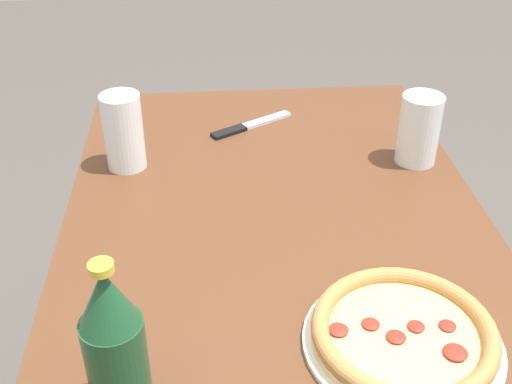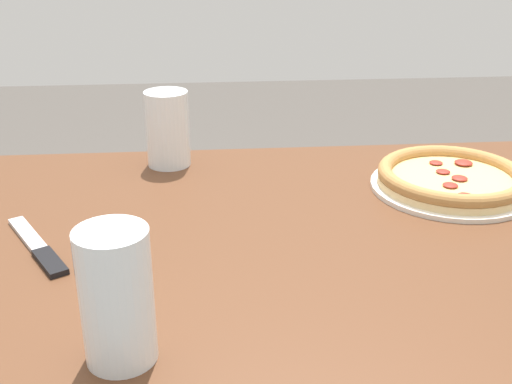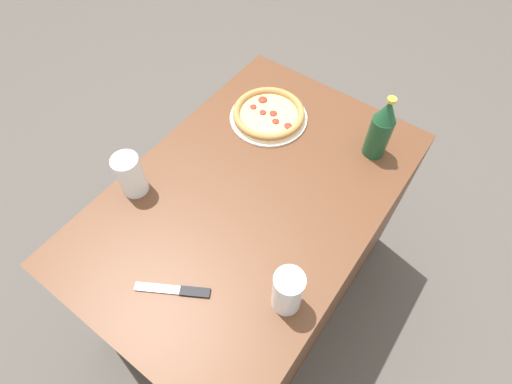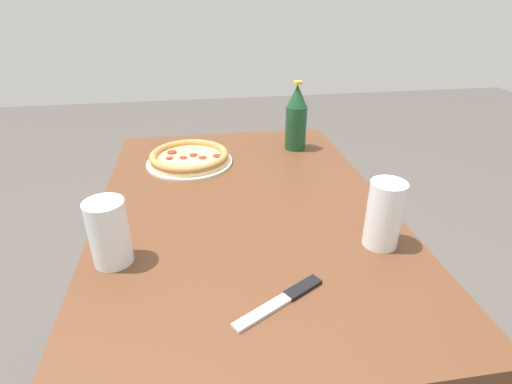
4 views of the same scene
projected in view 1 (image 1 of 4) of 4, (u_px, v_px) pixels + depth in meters
name	position (u px, v px, depth m)	size (l,w,h in m)	color
table	(274.00, 374.00, 1.31)	(1.12, 0.74, 0.76)	#56331E
pizza_veggie	(404.00, 335.00, 0.86)	(0.27, 0.27, 0.04)	silver
glass_red_wine	(419.00, 133.00, 1.25)	(0.08, 0.08, 0.14)	white
glass_cola	(124.00, 133.00, 1.22)	(0.08, 0.08, 0.15)	white
beer_bottle	(115.00, 348.00, 0.72)	(0.07, 0.07, 0.23)	#194728
knife	(248.00, 126.00, 1.40)	(0.12, 0.18, 0.01)	black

